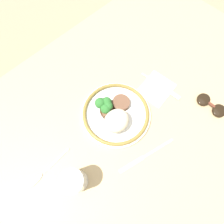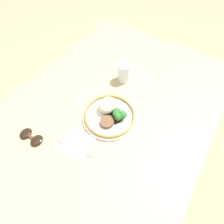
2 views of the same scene
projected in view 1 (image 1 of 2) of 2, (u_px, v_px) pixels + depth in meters
name	position (u px, v px, depth m)	size (l,w,h in m)	color
ground_plane	(123.00, 123.00, 0.64)	(8.00, 8.00, 0.00)	#998466
dining_table	(123.00, 121.00, 0.62)	(1.39, 0.91, 0.03)	tan
napkin	(157.00, 89.00, 0.65)	(0.13, 0.12, 0.00)	white
plate	(115.00, 114.00, 0.59)	(0.24, 0.24, 0.07)	white
juice_glass	(75.00, 181.00, 0.49)	(0.07, 0.07, 0.10)	yellow
fork	(164.00, 88.00, 0.65)	(0.03, 0.17, 0.00)	#B7B7BC
knife	(145.00, 156.00, 0.56)	(0.20, 0.06, 0.00)	#B7B7BC
spoon	(41.00, 175.00, 0.54)	(0.16, 0.02, 0.01)	#B7B7BC
sunglasses	(211.00, 105.00, 0.62)	(0.06, 0.11, 0.02)	black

